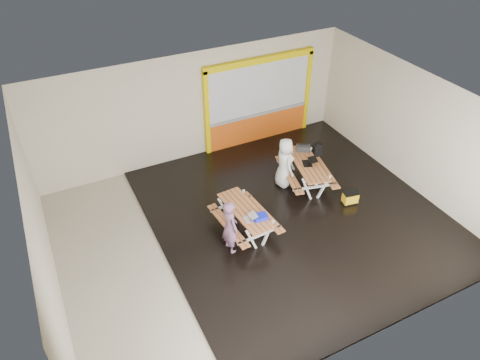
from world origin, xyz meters
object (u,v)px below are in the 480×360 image
picnic_table_left (245,215)px  person_right (285,163)px  blue_pouch (260,217)px  toolbox (303,148)px  dark_case (290,182)px  fluke_bag (350,198)px  person_left (230,227)px  laptop_left (250,218)px  backpack (317,149)px  picnic_table_right (307,168)px  laptop_right (309,162)px

picnic_table_left → person_right: 2.34m
blue_pouch → toolbox: bearing=38.6°
picnic_table_left → toolbox: bearing=30.1°
dark_case → fluke_bag: (1.04, -1.52, 0.10)m
person_left → blue_pouch: size_ratio=4.36×
picnic_table_left → dark_case: (2.14, 1.19, -0.45)m
toolbox → fluke_bag: 2.10m
person_right → toolbox: size_ratio=3.38×
laptop_left → toolbox: toolbox is taller
person_left → toolbox: (3.45, 2.07, 0.09)m
blue_pouch → picnic_table_left: bearing=111.5°
backpack → fluke_bag: (-0.13, -1.92, -0.49)m
picnic_table_right → laptop_right: size_ratio=4.40×
picnic_table_right → laptop_right: laptop_right is taller
toolbox → backpack: (0.50, -0.04, -0.16)m
laptop_left → backpack: 3.90m
person_right → laptop_right: person_right is taller
laptop_left → blue_pouch: size_ratio=0.91×
picnic_table_right → fluke_bag: size_ratio=4.70×
blue_pouch → backpack: backpack is taller
picnic_table_right → fluke_bag: bearing=-65.5°
toolbox → backpack: size_ratio=1.00×
dark_case → picnic_table_right: bearing=-21.2°
picnic_table_left → person_left: 0.80m
fluke_bag → person_right: bearing=127.5°
blue_pouch → fluke_bag: size_ratio=0.75×
laptop_left → fluke_bag: bearing=1.0°
person_right → backpack: size_ratio=3.39×
picnic_table_left → person_right: (1.94, 1.28, 0.25)m
backpack → dark_case: size_ratio=1.09×
fluke_bag → laptop_right: bearing=114.4°
person_left → fluke_bag: size_ratio=3.26×
picnic_table_right → dark_case: picnic_table_right is taller
laptop_right → dark_case: (-0.45, 0.22, -0.71)m
picnic_table_left → laptop_left: (-0.06, -0.38, 0.22)m
person_left → dark_case: 3.29m
laptop_right → person_right: bearing=154.5°
laptop_left → fluke_bag: laptop_left is taller
picnic_table_left → picnic_table_right: 2.76m
laptop_left → blue_pouch: laptop_left is taller
picnic_table_left → toolbox: size_ratio=4.22×
person_right → blue_pouch: (-1.76, -1.75, -0.02)m
picnic_table_left → toolbox: (2.81, 1.63, 0.31)m
person_right → dark_case: 0.73m
picnic_table_left → dark_case: size_ratio=4.61×
picnic_table_left → laptop_right: 2.78m
person_left → backpack: person_left is taller
picnic_table_right → laptop_left: laptop_left is taller
picnic_table_left → blue_pouch: 0.55m
person_right → laptop_right: size_ratio=3.11×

